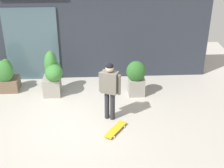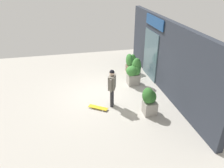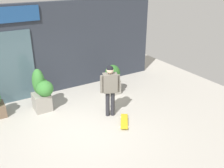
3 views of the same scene
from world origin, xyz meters
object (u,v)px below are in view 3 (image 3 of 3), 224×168
skateboard (124,121)px  planter_box_left (112,78)px  skateboarder (110,86)px  planter_box_mid (42,90)px

skateboard → planter_box_left: size_ratio=0.71×
skateboarder → skateboard: size_ratio=2.05×
skateboarder → planter_box_left: 1.63m
skateboarder → skateboard: 1.15m
planter_box_left → planter_box_mid: size_ratio=0.83×
skateboard → planter_box_left: 2.15m
skateboard → planter_box_mid: planter_box_mid is taller
skateboarder → planter_box_left: skateboarder is taller
planter_box_mid → planter_box_left: bearing=-4.1°
skateboard → planter_box_left: planter_box_left is taller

